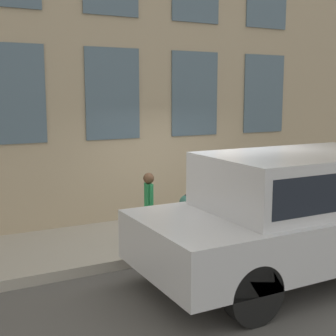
{
  "coord_description": "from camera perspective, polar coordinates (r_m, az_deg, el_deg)",
  "views": [
    {
      "loc": [
        -6.58,
        4.36,
        2.76
      ],
      "look_at": [
        0.6,
        0.56,
        1.47
      ],
      "focal_mm": 50.0,
      "sensor_mm": 36.0,
      "label": 1
    }
  ],
  "objects": [
    {
      "name": "ground_plane",
      "position": [
        8.37,
        5.41,
        -10.28
      ],
      "size": [
        80.0,
        80.0,
        0.0
      ],
      "primitive_type": "plane",
      "color": "#514F4C"
    },
    {
      "name": "sidewalk",
      "position": [
        9.24,
        1.6,
        -7.8
      ],
      "size": [
        2.23,
        60.0,
        0.17
      ],
      "color": "#A8A093",
      "rests_on": "ground_plane"
    },
    {
      "name": "fire_hydrant",
      "position": [
        8.42,
        2.34,
        -5.94
      ],
      "size": [
        0.37,
        0.47,
        0.82
      ],
      "color": "#2D7260",
      "rests_on": "sidewalk"
    },
    {
      "name": "person",
      "position": [
        8.35,
        -2.36,
        -3.88
      ],
      "size": [
        0.29,
        0.19,
        1.21
      ],
      "rotation": [
        0.0,
        0.0,
        0.79
      ],
      "color": "#998466",
      "rests_on": "sidewalk"
    },
    {
      "name": "parked_truck_silver_near",
      "position": [
        7.36,
        15.92,
        -4.48
      ],
      "size": [
        2.09,
        4.97,
        1.9
      ],
      "color": "black",
      "rests_on": "ground_plane"
    }
  ]
}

